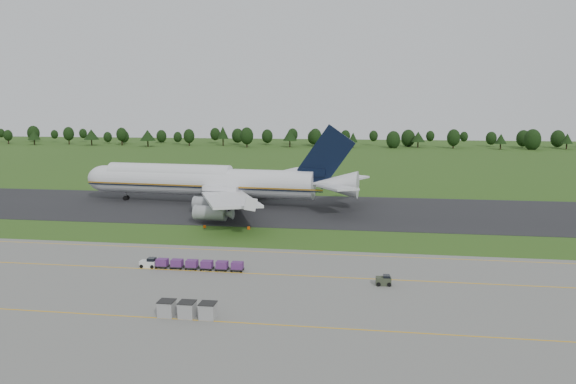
% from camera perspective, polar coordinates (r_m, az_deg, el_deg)
% --- Properties ---
extents(ground, '(600.00, 600.00, 0.00)m').
position_cam_1_polar(ground, '(101.77, -3.08, -4.61)').
color(ground, '#2A4D17').
rests_on(ground, ground).
extents(apron, '(300.00, 52.00, 0.06)m').
position_cam_1_polar(apron, '(70.13, -8.76, -10.92)').
color(apron, slate).
rests_on(apron, ground).
extents(taxiway, '(300.00, 40.00, 0.08)m').
position_cam_1_polar(taxiway, '(128.72, -0.59, -1.74)').
color(taxiway, black).
rests_on(taxiway, ground).
extents(apron_markings, '(300.00, 30.20, 0.01)m').
position_cam_1_polar(apron_markings, '(76.48, -7.19, -9.17)').
color(apron_markings, '#EAA80D').
rests_on(apron_markings, apron).
extents(tree_line, '(527.08, 23.41, 11.58)m').
position_cam_1_polar(tree_line, '(318.00, 5.99, 5.58)').
color(tree_line, black).
rests_on(tree_line, ground).
extents(aircraft, '(69.22, 67.12, 19.41)m').
position_cam_1_polar(aircraft, '(136.14, -7.96, 1.10)').
color(aircraft, silver).
rests_on(aircraft, ground).
extents(baggage_train, '(15.48, 1.40, 1.35)m').
position_cam_1_polar(baggage_train, '(83.18, -9.92, -7.23)').
color(baggage_train, silver).
rests_on(baggage_train, apron).
extents(utility_cart, '(2.04, 1.38, 1.08)m').
position_cam_1_polar(utility_cart, '(76.03, 9.68, -8.93)').
color(utility_cart, '#313827').
rests_on(utility_cart, apron).
extents(uld_row, '(6.62, 1.82, 1.79)m').
position_cam_1_polar(uld_row, '(65.15, -10.20, -11.65)').
color(uld_row, gray).
rests_on(uld_row, apron).
extents(edge_markers, '(9.24, 0.30, 0.60)m').
position_cam_1_polar(edge_markers, '(109.00, -6.26, -3.60)').
color(edge_markers, '#E44A07').
rests_on(edge_markers, ground).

